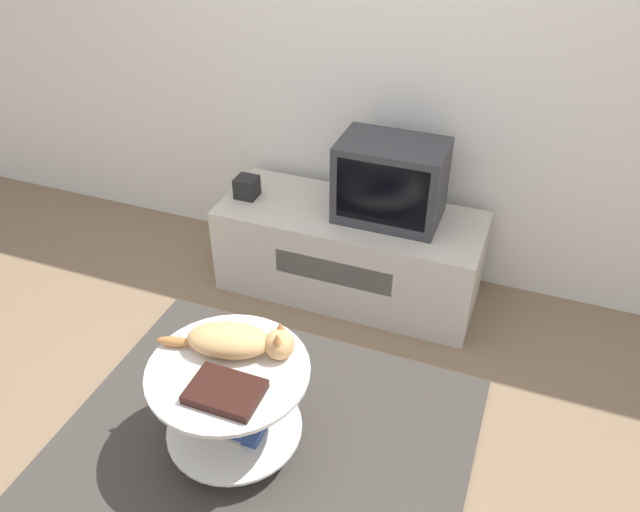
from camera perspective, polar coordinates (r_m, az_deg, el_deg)
The scene contains 9 objects.
ground_plane at distance 2.72m, azimuth -5.92°, elevation -18.02°, with size 12.00×12.00×0.00m, color #7F664C.
wall_back at distance 3.22m, azimuth 5.60°, elevation 19.46°, with size 8.00×0.05×2.60m.
rug at distance 2.71m, azimuth -5.93°, elevation -17.89°, with size 1.69×1.54×0.02m.
tv_stand at distance 3.37m, azimuth 2.69°, elevation 0.40°, with size 1.38×0.54×0.49m.
tv at distance 3.11m, azimuth 6.47°, elevation 6.81°, with size 0.52×0.34×0.41m.
speaker at distance 3.37m, azimuth -6.71°, elevation 6.27°, with size 0.11×0.11×0.11m.
coffee_table at distance 2.53m, azimuth -8.04°, elevation -12.94°, with size 0.62×0.62×0.45m.
dvd_box at distance 2.30m, azimuth -8.67°, elevation -12.16°, with size 0.26×0.19×0.04m.
cat at distance 2.43m, azimuth -7.55°, elevation -7.70°, with size 0.54×0.25×0.14m.
Camera 1 is at (0.82, -1.41, 2.18)m, focal length 35.00 mm.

